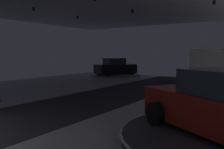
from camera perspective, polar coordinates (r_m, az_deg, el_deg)
name	(u,v)px	position (r m, az deg, el deg)	size (l,w,h in m)	color
display_platform_deep_left	(116,76)	(24.59, 0.85, -0.30)	(5.14, 5.14, 0.27)	#B7B7BC
display_car_deep_left	(115,67)	(24.50, 0.79, 1.75)	(3.55, 4.56, 1.71)	black
display_platform_mid_right	(218,140)	(7.12, 24.07, -14.09)	(5.23, 5.23, 0.36)	#333338
display_car_mid_right	(221,106)	(6.86, 24.56, -6.81)	(4.55, 3.65, 1.71)	maroon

